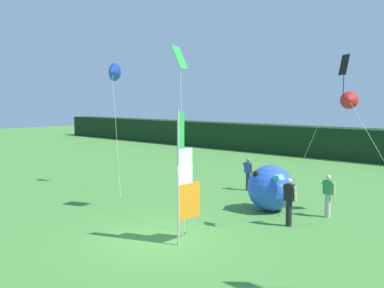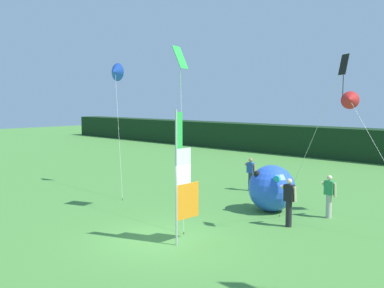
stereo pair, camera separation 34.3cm
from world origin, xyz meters
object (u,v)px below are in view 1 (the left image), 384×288
Objects in this scene: person_mid_field at (328,195)px; kite_red_delta_4 at (349,100)px; banner_flag at (185,180)px; kite_black_diamond_5 at (339,79)px; kite_green_diamond_0 at (180,64)px; kite_blue_delta_3 at (112,72)px; inflatable_balloon at (271,188)px; person_near_banner at (289,201)px; person_far_left at (248,173)px.

kite_red_delta_4 is (0.90, -0.42, 3.63)m from person_mid_field.
kite_black_diamond_5 reaches higher than banner_flag.
kite_green_diamond_0 is 1.02× the size of kite_blue_delta_3.
banner_flag is at bearing -128.48° from kite_black_diamond_5.
kite_blue_delta_3 is (-9.28, 4.29, 3.93)m from banner_flag.
kite_red_delta_4 reaches higher than inflatable_balloon.
kite_blue_delta_3 is 12.22m from kite_red_delta_4.
kite_green_diamond_0 is 1.35× the size of kite_red_delta_4.
person_near_banner is 0.29× the size of kite_black_diamond_5.
kite_red_delta_4 is at bearing 63.82° from banner_flag.
kite_red_delta_4 is at bearing 30.98° from kite_green_diamond_0.
kite_red_delta_4 is (3.08, 0.24, 3.57)m from inflatable_balloon.
banner_flag is 2.43× the size of person_near_banner.
inflatable_balloon is (3.13, -2.80, 0.08)m from person_far_left.
person_far_left is 7.64m from kite_red_delta_4.
person_far_left is 0.86× the size of inflatable_balloon.
person_mid_field is at bearing 16.91° from inflatable_balloon.
kite_green_diamond_0 reaches higher than banner_flag.
kite_black_diamond_5 reaches higher than person_far_left.
inflatable_balloon is at bearing 139.73° from person_near_banner.
person_mid_field reaches higher than person_far_left.
kite_blue_delta_3 reaches higher than banner_flag.
person_far_left is at bearing 158.13° from person_mid_field.
kite_green_diamond_0 is 6.96m from kite_blue_delta_3.
kite_green_diamond_0 is at bearing 136.72° from banner_flag.
person_mid_field is 1.01× the size of person_far_left.
person_near_banner is 0.36× the size of kite_red_delta_4.
person_far_left is (-5.32, 2.13, -0.01)m from person_mid_field.
kite_green_diamond_0 is at bearing -149.02° from kite_red_delta_4.
banner_flag is at bearing -67.22° from person_far_left.
inflatable_balloon is at bearing -163.09° from person_mid_field.
kite_green_diamond_0 is (-2.58, 2.43, 3.87)m from banner_flag.
person_far_left is 0.27× the size of kite_black_diamond_5.
kite_black_diamond_5 is at bearing -23.00° from inflatable_balloon.
kite_green_diamond_0 is (-2.27, -2.97, 4.95)m from inflatable_balloon.
banner_flag is at bearing -109.81° from person_near_banner.
person_far_left is (-4.86, 4.26, -0.06)m from person_near_banner.
kite_blue_delta_3 is at bearing -170.99° from person_mid_field.
kite_black_diamond_5 is (1.71, 0.00, 4.28)m from person_near_banner.
person_far_left is at bearing 112.78° from banner_flag.
person_mid_field is at bearing 154.75° from kite_red_delta_4.
person_mid_field is at bearing 72.80° from banner_flag.
kite_green_diamond_0 is (0.86, -5.77, 5.03)m from person_far_left.
banner_flag reaches higher than person_near_banner.
kite_blue_delta_3 is at bearing 178.10° from person_near_banner.
kite_black_diamond_5 reaches higher than inflatable_balloon.
banner_flag is at bearing -24.80° from kite_blue_delta_3.
kite_red_delta_4 is (12.05, 1.35, -1.45)m from kite_blue_delta_3.
kite_black_diamond_5 is (5.70, 1.51, -0.69)m from kite_green_diamond_0.
person_mid_field is at bearing 39.22° from kite_green_diamond_0.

